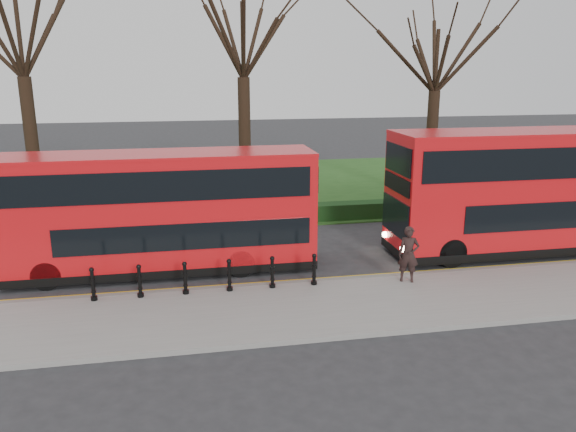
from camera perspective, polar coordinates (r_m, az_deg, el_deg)
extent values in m
plane|color=#28282B|center=(19.33, -6.73, -6.46)|extent=(120.00, 120.00, 0.00)
cube|color=gray|center=(16.55, -5.95, -9.94)|extent=(60.00, 4.00, 0.15)
cube|color=slate|center=(18.38, -6.51, -7.36)|extent=(60.00, 0.25, 0.16)
cube|color=#214C19|center=(33.73, -8.65, 2.78)|extent=(60.00, 18.00, 0.06)
cube|color=black|center=(25.68, -7.90, -0.17)|extent=(60.00, 0.90, 0.80)
cube|color=yellow|center=(18.68, -6.57, -7.21)|extent=(60.00, 0.10, 0.01)
cube|color=yellow|center=(18.87, -6.62, -6.98)|extent=(60.00, 0.10, 0.01)
cylinder|color=black|center=(29.05, -24.52, 6.22)|extent=(0.60, 0.60, 6.60)
cylinder|color=black|center=(28.41, -4.40, 7.28)|extent=(0.60, 0.60, 6.54)
cylinder|color=black|center=(31.19, 14.32, 6.87)|extent=(0.60, 0.60, 5.82)
cylinder|color=black|center=(18.03, -19.21, -6.61)|extent=(0.15, 0.15, 1.00)
cylinder|color=black|center=(17.87, -14.83, -6.46)|extent=(0.15, 0.15, 1.00)
cylinder|color=black|center=(17.81, -10.41, -6.27)|extent=(0.15, 0.15, 1.00)
cylinder|color=black|center=(17.85, -5.98, -6.04)|extent=(0.15, 0.15, 1.00)
cylinder|color=black|center=(18.01, -1.60, -5.78)|extent=(0.15, 0.15, 1.00)
cylinder|color=black|center=(18.26, 2.67, -5.49)|extent=(0.15, 0.15, 1.00)
cube|color=red|center=(19.84, -12.71, 0.71)|extent=(10.51, 2.39, 3.87)
cube|color=black|center=(20.40, -12.39, -4.69)|extent=(10.53, 2.41, 0.29)
cube|color=black|center=(18.85, -10.36, -2.10)|extent=(8.40, 0.04, 0.91)
cube|color=black|center=(18.44, -12.98, 2.91)|extent=(9.93, 0.04, 1.00)
cylinder|color=black|center=(19.85, -23.33, -5.58)|extent=(0.96, 0.29, 0.96)
cylinder|color=black|center=(21.79, -22.21, -3.68)|extent=(0.96, 0.29, 0.96)
cylinder|color=black|center=(19.42, -4.84, -4.80)|extent=(0.96, 0.29, 0.96)
cylinder|color=black|center=(21.40, -5.44, -2.94)|extent=(0.96, 0.29, 0.96)
cube|color=red|center=(23.71, 24.40, 2.71)|extent=(11.79, 2.68, 4.34)
cube|color=black|center=(24.23, 23.84, -2.43)|extent=(11.81, 2.70, 0.32)
cube|color=black|center=(22.45, 26.66, 4.84)|extent=(11.15, 0.04, 1.13)
cube|color=black|center=(20.82, 11.02, 3.23)|extent=(0.06, 2.36, 0.59)
cylinder|color=black|center=(21.09, 16.27, -3.59)|extent=(1.07, 0.32, 1.07)
cylinder|color=black|center=(23.11, 13.66, -1.80)|extent=(1.07, 0.32, 1.07)
imported|color=black|center=(18.80, 12.15, -3.82)|extent=(0.79, 0.66, 1.86)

